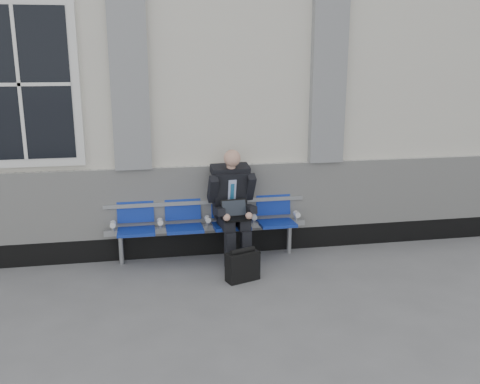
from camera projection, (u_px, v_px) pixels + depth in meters
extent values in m
cube|color=beige|center=(25.00, 87.00, 8.12)|extent=(14.00, 4.00, 4.20)
cube|color=black|center=(8.00, 255.00, 6.68)|extent=(14.00, 0.10, 0.30)
cube|color=silver|center=(2.00, 210.00, 6.52)|extent=(14.00, 0.08, 0.90)
cube|color=gray|center=(129.00, 70.00, 6.37)|extent=(0.45, 0.14, 2.40)
cube|color=gray|center=(329.00, 69.00, 6.81)|extent=(0.45, 0.14, 2.40)
cube|color=white|center=(20.00, 84.00, 6.20)|extent=(1.35, 0.10, 1.95)
cube|color=black|center=(19.00, 84.00, 6.15)|extent=(1.15, 0.02, 1.75)
cube|color=#9EA0A3|center=(207.00, 228.00, 6.89)|extent=(2.60, 0.07, 0.07)
cube|color=#9EA0A3|center=(206.00, 202.00, 6.92)|extent=(2.60, 0.05, 0.05)
cylinder|color=#9EA0A3|center=(121.00, 249.00, 6.75)|extent=(0.06, 0.06, 0.39)
cylinder|color=#9EA0A3|center=(289.00, 239.00, 7.14)|extent=(0.06, 0.06, 0.39)
cube|color=#0B289A|center=(136.00, 231.00, 6.65)|extent=(0.46, 0.42, 0.07)
cube|color=#0B289A|center=(135.00, 207.00, 6.78)|extent=(0.46, 0.10, 0.40)
cube|color=#0B289A|center=(184.00, 229.00, 6.75)|extent=(0.46, 0.42, 0.07)
cube|color=#0B289A|center=(183.00, 204.00, 6.89)|extent=(0.46, 0.10, 0.40)
cube|color=#0B289A|center=(231.00, 226.00, 6.86)|extent=(0.46, 0.42, 0.07)
cube|color=#0B289A|center=(228.00, 202.00, 6.99)|extent=(0.46, 0.10, 0.40)
cube|color=#0B289A|center=(277.00, 223.00, 6.96)|extent=(0.46, 0.42, 0.07)
cube|color=#0B289A|center=(273.00, 200.00, 7.10)|extent=(0.46, 0.10, 0.40)
cylinder|color=white|center=(113.00, 224.00, 6.60)|extent=(0.07, 0.12, 0.07)
cylinder|color=white|center=(160.00, 222.00, 6.70)|extent=(0.07, 0.12, 0.07)
cylinder|color=white|center=(208.00, 219.00, 6.81)|extent=(0.07, 0.12, 0.07)
cylinder|color=white|center=(254.00, 217.00, 6.91)|extent=(0.07, 0.12, 0.07)
cylinder|color=white|center=(297.00, 214.00, 7.02)|extent=(0.07, 0.12, 0.07)
cube|color=black|center=(231.00, 267.00, 6.58)|extent=(0.13, 0.27, 0.09)
cube|color=black|center=(247.00, 266.00, 6.63)|extent=(0.13, 0.27, 0.09)
cube|color=black|center=(230.00, 250.00, 6.58)|extent=(0.13, 0.14, 0.47)
cube|color=black|center=(246.00, 249.00, 6.63)|extent=(0.13, 0.14, 0.47)
cube|color=black|center=(226.00, 222.00, 6.72)|extent=(0.17, 0.46, 0.14)
cube|color=black|center=(241.00, 221.00, 6.77)|extent=(0.17, 0.46, 0.14)
cube|color=black|center=(230.00, 192.00, 6.85)|extent=(0.45, 0.37, 0.63)
cube|color=#BFCCFB|center=(232.00, 193.00, 6.73)|extent=(0.11, 0.10, 0.36)
cube|color=#21699B|center=(232.00, 195.00, 6.73)|extent=(0.05, 0.08, 0.30)
cube|color=black|center=(230.00, 170.00, 6.74)|extent=(0.50, 0.27, 0.14)
cylinder|color=#DEA48B|center=(231.00, 165.00, 6.68)|extent=(0.11, 0.11, 0.10)
sphere|color=#DEA48B|center=(232.00, 158.00, 6.60)|extent=(0.21, 0.21, 0.21)
cube|color=black|center=(213.00, 189.00, 6.67)|extent=(0.12, 0.29, 0.37)
cube|color=black|center=(250.00, 187.00, 6.79)|extent=(0.12, 0.29, 0.37)
cube|color=black|center=(219.00, 211.00, 6.57)|extent=(0.11, 0.32, 0.14)
cube|color=black|center=(251.00, 209.00, 6.67)|extent=(0.11, 0.32, 0.14)
sphere|color=#DEA48B|center=(227.00, 217.00, 6.47)|extent=(0.09, 0.09, 0.09)
sphere|color=#DEA48B|center=(249.00, 216.00, 6.54)|extent=(0.09, 0.09, 0.09)
cube|color=black|center=(236.00, 219.00, 6.59)|extent=(0.35, 0.25, 0.02)
cube|color=black|center=(234.00, 208.00, 6.67)|extent=(0.34, 0.11, 0.21)
cube|color=black|center=(234.00, 208.00, 6.67)|extent=(0.31, 0.09, 0.18)
cube|color=black|center=(243.00, 266.00, 6.26)|extent=(0.42, 0.28, 0.35)
cylinder|color=black|center=(243.00, 251.00, 6.22)|extent=(0.31, 0.16, 0.06)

